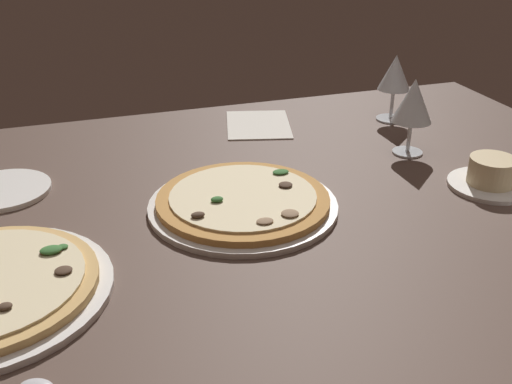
{
  "coord_description": "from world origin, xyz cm",
  "views": [
    {
      "loc": [
        31.1,
        87.2,
        53.08
      ],
      "look_at": [
        2.18,
        -0.49,
        7.0
      ],
      "focal_mm": 42.76,
      "sensor_mm": 36.0,
      "label": 1
    }
  ],
  "objects_px": {
    "side_plate": "(3,190)",
    "paper_menu": "(258,125)",
    "wine_glass_near": "(395,75)",
    "pizza_main": "(243,202)",
    "wine_glass_far": "(413,103)",
    "ramekin_on_saucer": "(491,176)"
  },
  "relations": [
    {
      "from": "side_plate",
      "to": "paper_menu",
      "type": "xyz_separation_m",
      "value": [
        -0.55,
        -0.19,
        -0.0
      ]
    },
    {
      "from": "wine_glass_near",
      "to": "side_plate",
      "type": "xyz_separation_m",
      "value": [
        0.86,
        0.12,
        -0.1
      ]
    },
    {
      "from": "wine_glass_near",
      "to": "paper_menu",
      "type": "bearing_deg",
      "value": -11.25
    },
    {
      "from": "paper_menu",
      "to": "side_plate",
      "type": "bearing_deg",
      "value": 33.67
    },
    {
      "from": "pizza_main",
      "to": "wine_glass_far",
      "type": "xyz_separation_m",
      "value": [
        -0.4,
        -0.13,
        0.1
      ]
    },
    {
      "from": "pizza_main",
      "to": "paper_menu",
      "type": "bearing_deg",
      "value": -112.06
    },
    {
      "from": "pizza_main",
      "to": "wine_glass_far",
      "type": "bearing_deg",
      "value": -162.26
    },
    {
      "from": "ramekin_on_saucer",
      "to": "wine_glass_near",
      "type": "xyz_separation_m",
      "value": [
        -0.01,
        -0.38,
        0.09
      ]
    },
    {
      "from": "side_plate",
      "to": "wine_glass_far",
      "type": "bearing_deg",
      "value": 175.09
    },
    {
      "from": "side_plate",
      "to": "wine_glass_near",
      "type": "bearing_deg",
      "value": -171.74
    },
    {
      "from": "ramekin_on_saucer",
      "to": "wine_glass_near",
      "type": "bearing_deg",
      "value": -91.53
    },
    {
      "from": "pizza_main",
      "to": "paper_menu",
      "type": "height_order",
      "value": "pizza_main"
    },
    {
      "from": "pizza_main",
      "to": "ramekin_on_saucer",
      "type": "xyz_separation_m",
      "value": [
        -0.45,
        0.06,
        0.01
      ]
    },
    {
      "from": "pizza_main",
      "to": "ramekin_on_saucer",
      "type": "bearing_deg",
      "value": 172.29
    },
    {
      "from": "wine_glass_near",
      "to": "side_plate",
      "type": "bearing_deg",
      "value": 8.26
    },
    {
      "from": "pizza_main",
      "to": "wine_glass_near",
      "type": "height_order",
      "value": "wine_glass_near"
    },
    {
      "from": "pizza_main",
      "to": "side_plate",
      "type": "relative_size",
      "value": 1.93
    },
    {
      "from": "wine_glass_far",
      "to": "side_plate",
      "type": "distance_m",
      "value": 0.8
    },
    {
      "from": "pizza_main",
      "to": "wine_glass_near",
      "type": "xyz_separation_m",
      "value": [
        -0.46,
        -0.32,
        0.1
      ]
    },
    {
      "from": "ramekin_on_saucer",
      "to": "wine_glass_near",
      "type": "height_order",
      "value": "wine_glass_near"
    },
    {
      "from": "wine_glass_far",
      "to": "paper_menu",
      "type": "bearing_deg",
      "value": -46.45
    },
    {
      "from": "wine_glass_near",
      "to": "wine_glass_far",
      "type": "bearing_deg",
      "value": 70.25
    }
  ]
}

